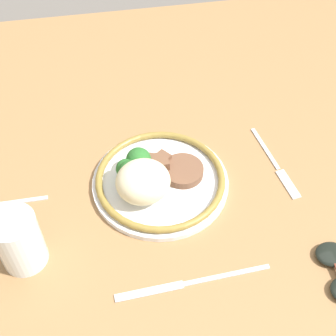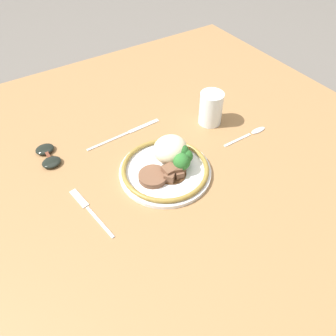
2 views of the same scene
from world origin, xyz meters
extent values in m
plane|color=#5B5651|center=(0.00, 0.00, 0.00)|extent=(8.00, 8.00, 0.00)
cube|color=olive|center=(0.00, 0.00, 0.02)|extent=(1.34, 1.23, 0.05)
cylinder|color=white|center=(-0.01, -0.05, 0.05)|extent=(0.23, 0.23, 0.01)
torus|color=olive|center=(-0.01, -0.05, 0.06)|extent=(0.22, 0.22, 0.01)
ellipsoid|color=beige|center=(0.03, -0.02, 0.09)|extent=(0.09, 0.08, 0.07)
cylinder|color=brown|center=(-0.05, -0.06, 0.07)|extent=(0.07, 0.07, 0.01)
cylinder|color=#472D19|center=(0.00, -0.07, 0.06)|extent=(0.07, 0.07, 0.00)
cube|color=brown|center=(-0.02, -0.08, 0.07)|extent=(0.03, 0.03, 0.02)
cube|color=brown|center=(0.02, -0.07, 0.07)|extent=(0.03, 0.03, 0.03)
cube|color=brown|center=(-0.01, -0.07, 0.07)|extent=(0.03, 0.03, 0.03)
cube|color=brown|center=(0.02, -0.07, 0.07)|extent=(0.02, 0.02, 0.02)
cube|color=brown|center=(0.01, -0.07, 0.07)|extent=(0.04, 0.04, 0.03)
cube|color=brown|center=(0.01, -0.09, 0.07)|extent=(0.02, 0.02, 0.02)
cylinder|color=#568442|center=(0.03, -0.07, 0.07)|extent=(0.01, 0.01, 0.02)
sphere|color=#286628|center=(0.03, -0.07, 0.09)|extent=(0.04, 0.04, 0.04)
cylinder|color=#568442|center=(0.05, -0.06, 0.07)|extent=(0.01, 0.01, 0.02)
sphere|color=#286628|center=(0.05, -0.06, 0.09)|extent=(0.03, 0.03, 0.03)
cylinder|color=#568442|center=(0.04, -0.04, 0.07)|extent=(0.01, 0.01, 0.02)
sphere|color=#286628|center=(0.04, -0.04, 0.09)|extent=(0.04, 0.04, 0.04)
cylinder|color=orange|center=(0.22, 0.06, 0.08)|extent=(0.06, 0.06, 0.06)
cylinder|color=white|center=(0.22, 0.06, 0.10)|extent=(0.07, 0.07, 0.10)
cube|color=silver|center=(-0.21, -0.10, 0.05)|extent=(0.02, 0.11, 0.00)
cube|color=silver|center=(-0.22, -0.01, 0.05)|extent=(0.02, 0.07, 0.00)
cube|color=silver|center=(-0.07, 0.14, 0.05)|extent=(0.14, 0.01, 0.00)
cube|color=silver|center=(0.04, 0.15, 0.05)|extent=(0.10, 0.02, 0.00)
cube|color=silver|center=(0.23, -0.05, 0.05)|extent=(0.09, 0.01, 0.00)
ellipsoid|color=silver|center=(0.31, -0.05, 0.05)|extent=(0.05, 0.02, 0.01)
ellipsoid|color=black|center=(-0.24, 0.14, 0.06)|extent=(0.05, 0.04, 0.02)
ellipsoid|color=black|center=(-0.24, 0.20, 0.06)|extent=(0.05, 0.04, 0.02)
cube|color=brown|center=(-0.24, 0.17, 0.06)|extent=(0.01, 0.02, 0.00)
camera|label=1|loc=(0.07, 0.45, 0.67)|focal=50.00mm
camera|label=2|loc=(-0.31, -0.53, 0.65)|focal=35.00mm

